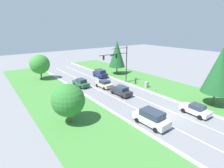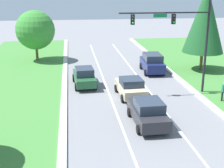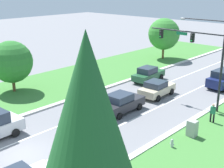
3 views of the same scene
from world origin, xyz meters
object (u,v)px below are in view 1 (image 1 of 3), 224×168
object	(u,v)px
forest_sedan	(81,83)
champagne_sedan	(104,84)
white_sedan	(196,109)
utility_cabinet	(147,85)
traffic_signal_mast	(120,60)
conifer_near_right_tree	(117,54)
pedestrian	(136,80)
conifer_far_right_tree	(219,71)
charcoal_sedan	(121,91)
oak_far_left_tree	(40,64)
fire_hydrant	(155,89)
oak_near_left_tree	(68,100)
silver_suv	(152,118)
navy_suv	(100,73)

from	to	relation	value
forest_sedan	champagne_sedan	size ratio (longest dim) A/B	1.07
white_sedan	utility_cabinet	distance (m)	13.04
traffic_signal_mast	conifer_near_right_tree	distance (m)	8.68
utility_cabinet	pedestrian	distance (m)	3.35
traffic_signal_mast	utility_cabinet	world-z (taller)	traffic_signal_mast
traffic_signal_mast	champagne_sedan	world-z (taller)	traffic_signal_mast
white_sedan	conifer_far_right_tree	size ratio (longest dim) A/B	0.45
charcoal_sedan	pedestrian	distance (m)	7.81
oak_far_left_tree	utility_cabinet	bearing A→B (deg)	-51.13
pedestrian	fire_hydrant	bearing A→B (deg)	86.16
oak_near_left_tree	traffic_signal_mast	bearing A→B (deg)	30.04
charcoal_sedan	silver_suv	bearing A→B (deg)	-109.96
charcoal_sedan	pedestrian	world-z (taller)	charcoal_sedan
white_sedan	pedestrian	bearing A→B (deg)	80.89
champagne_sedan	fire_hydrant	xyz separation A→B (m)	(6.99, -8.06, -0.48)
oak_far_left_tree	fire_hydrant	bearing A→B (deg)	-54.61
conifer_far_right_tree	oak_far_left_tree	xyz separation A→B (m)	(-18.52, 32.67, -2.07)
pedestrian	oak_near_left_tree	bearing A→B (deg)	17.75
utility_cabinet	conifer_far_right_tree	xyz separation A→B (m)	(2.36, -12.63, 5.25)
conifer_far_right_tree	silver_suv	bearing A→B (deg)	171.29
silver_suv	traffic_signal_mast	bearing A→B (deg)	62.44
white_sedan	charcoal_sedan	size ratio (longest dim) A/B	0.93
utility_cabinet	charcoal_sedan	bearing A→B (deg)	179.99
navy_suv	conifer_far_right_tree	world-z (taller)	conifer_far_right_tree
navy_suv	oak_far_left_tree	size ratio (longest dim) A/B	0.75
pedestrian	conifer_far_right_tree	world-z (taller)	conifer_far_right_tree
forest_sedan	navy_suv	bearing A→B (deg)	23.90
oak_far_left_tree	navy_suv	bearing A→B (deg)	-28.96
forest_sedan	pedestrian	xyz separation A→B (m)	(10.84, -5.80, 0.06)
silver_suv	utility_cabinet	world-z (taller)	silver_suv
traffic_signal_mast	champagne_sedan	xyz separation A→B (m)	(-4.35, -0.20, -4.72)
traffic_signal_mast	navy_suv	distance (m)	8.48
pedestrian	oak_far_left_tree	bearing A→B (deg)	-48.24
silver_suv	utility_cabinet	distance (m)	15.09
forest_sedan	champagne_sedan	distance (m)	5.12
champagne_sedan	conifer_near_right_tree	size ratio (longest dim) A/B	0.48
conifer_near_right_tree	oak_near_left_tree	xyz separation A→B (m)	(-21.23, -16.55, -2.27)
forest_sedan	navy_suv	size ratio (longest dim) A/B	1.00
oak_far_left_tree	champagne_sedan	bearing A→B (deg)	-58.07
silver_suv	oak_near_left_tree	bearing A→B (deg)	138.17
forest_sedan	conifer_near_right_tree	world-z (taller)	conifer_near_right_tree
silver_suv	oak_far_left_tree	size ratio (longest dim) A/B	0.81
traffic_signal_mast	champagne_sedan	size ratio (longest dim) A/B	1.92
forest_sedan	conifer_near_right_tree	xyz separation A→B (m)	(12.99, 3.80, 4.67)
silver_suv	champagne_sedan	world-z (taller)	silver_suv
white_sedan	fire_hydrant	world-z (taller)	white_sedan
silver_suv	utility_cabinet	bearing A→B (deg)	42.92
pedestrian	navy_suv	bearing A→B (deg)	-73.01
forest_sedan	fire_hydrant	world-z (taller)	forest_sedan
navy_suv	champagne_sedan	distance (m)	8.28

